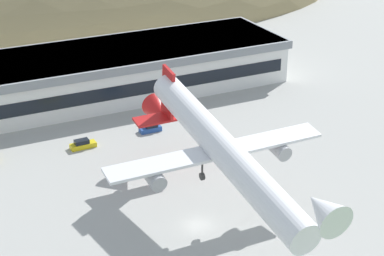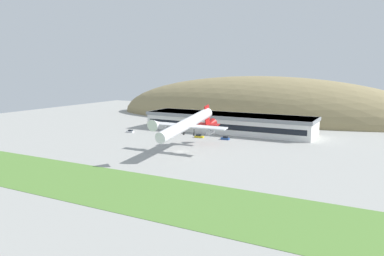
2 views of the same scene
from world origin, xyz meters
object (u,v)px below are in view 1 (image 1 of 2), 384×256
Objects in this scene: cargo_airplane at (221,149)px; service_car_2 at (83,144)px; terminal_building at (76,74)px; service_car_0 at (151,128)px.

cargo_airplane is 34.69m from service_car_2.
cargo_airplane is (4.76, -53.89, 6.07)m from terminal_building.
cargo_airplane reaches higher than service_car_2.
terminal_building is 19.75× the size of service_car_2.
terminal_building is at bearing 75.19° from service_car_2.
terminal_building is at bearing 109.01° from service_car_0.
cargo_airplane is at bearing -84.96° from terminal_building.
service_car_2 is (-6.01, -22.74, -4.76)m from terminal_building.
service_car_0 is (7.46, -21.63, -4.74)m from terminal_building.
cargo_airplane is 34.13m from service_car_0.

